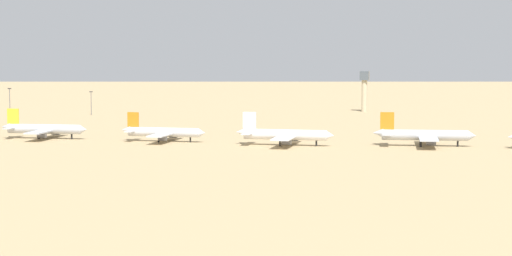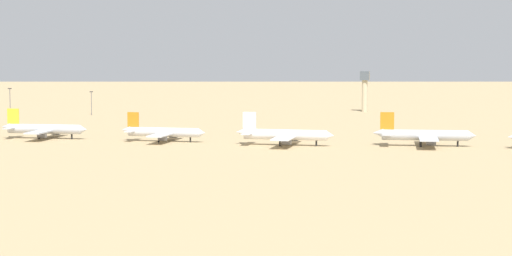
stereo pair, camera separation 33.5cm
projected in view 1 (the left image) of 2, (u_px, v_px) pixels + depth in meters
ground at (294, 142)px, 365.71m from camera, size 4000.00×4000.00×0.00m
ridge_far_west at (108, 34)px, 1563.85m from camera, size 330.28×207.17×115.87m
ridge_west at (337, 41)px, 1512.95m from camera, size 351.70×310.89×93.83m
parked_jet_yellow_1 at (43, 129)px, 379.27m from camera, size 36.93×31.00×12.21m
parked_jet_orange_2 at (163, 132)px, 367.67m from camera, size 34.75×29.08×11.51m
parked_jet_white_3 at (284, 135)px, 353.32m from camera, size 37.99×31.77×12.59m
parked_jet_orange_4 at (424, 135)px, 350.68m from camera, size 38.71×32.64×12.78m
control_tower at (364, 87)px, 536.65m from camera, size 5.20×5.20×23.40m
light_pole_mid at (10, 102)px, 472.27m from camera, size 1.80×0.50×16.57m
light_pole_east at (91, 101)px, 510.17m from camera, size 1.80×0.50×13.08m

